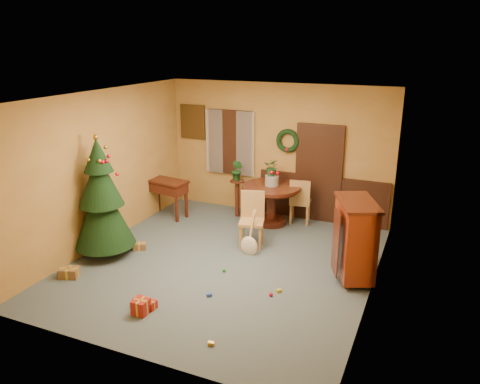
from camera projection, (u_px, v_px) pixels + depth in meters
The scene contains 21 objects.
room_envelope at pixel (285, 167), 10.16m from camera, with size 5.50×5.50×5.50m.
dining_table at pixel (272, 197), 9.83m from camera, with size 1.24×1.24×0.85m.
urn at pixel (272, 181), 9.72m from camera, with size 0.29×0.29×0.21m, color slate.
centerpiece_plant at pixel (272, 167), 9.63m from camera, with size 0.33×0.28×0.36m, color #1E4C23.
chair_near at pixel (252, 217), 8.83m from camera, with size 0.55×0.55×1.04m.
chair_far at pixel (300, 200), 9.86m from camera, with size 0.49×0.49×0.99m.
guitar at pixel (249, 234), 8.47m from camera, with size 0.33×0.16×0.78m, color beige, non-canonical shape.
plant_stand at pixel (237, 194), 10.28m from camera, with size 0.32×0.32×0.83m.
stand_plant at pixel (237, 170), 10.11m from camera, with size 0.26×0.21×0.47m, color #19471E.
christmas_tree at pixel (102, 200), 8.26m from camera, with size 1.08×1.08×2.23m.
writing_desk at pixel (167, 189), 10.24m from camera, with size 1.00×0.60×0.84m.
sideboard at pixel (355, 237), 7.53m from camera, with size 0.92×1.17×1.33m.
gift_a at pixel (69, 273), 7.72m from camera, with size 0.36×0.32×0.16m.
gift_b at pixel (141, 307), 6.69m from camera, with size 0.22×0.22×0.22m.
gift_c at pixel (139, 246), 8.75m from camera, with size 0.28×0.26×0.13m.
gift_d at pixel (145, 303), 6.87m from camera, with size 0.37×0.18×0.13m.
toy_a at pixel (209, 295), 7.16m from camera, with size 0.08×0.05×0.05m, color #2947B2.
toy_b at pixel (224, 270), 7.91m from camera, with size 0.06×0.06×0.06m, color #227F2A.
toy_c at pixel (279, 291), 7.27m from camera, with size 0.08×0.05×0.05m, color gold.
toy_d at pixel (271, 294), 7.16m from camera, with size 0.06×0.06×0.06m, color red.
toy_e at pixel (211, 344), 6.01m from camera, with size 0.08×0.05×0.05m, color #BF8D2C.
Camera 1 is at (3.19, -6.72, 3.74)m, focal length 35.00 mm.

